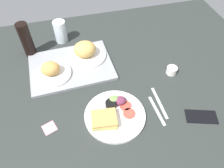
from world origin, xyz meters
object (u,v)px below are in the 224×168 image
(bread_plate_near, at_px, (52,71))
(drinking_glass, at_px, (60,32))
(cell_phone, at_px, (201,116))
(knife, at_px, (159,102))
(bread_plate_far, at_px, (86,51))
(plate_with_salad, at_px, (113,114))
(espresso_cup, at_px, (172,70))
(soda_bottle, at_px, (26,40))
(serving_tray, at_px, (71,66))
(sticky_note, at_px, (49,128))
(fork, at_px, (157,110))

(bread_plate_near, xyz_separation_m, drinking_glass, (0.08, 0.30, 0.02))
(cell_phone, bearing_deg, knife, 159.37)
(bread_plate_near, distance_m, bread_plate_far, 0.22)
(drinking_glass, bearing_deg, bread_plate_far, -59.98)
(bread_plate_near, distance_m, cell_phone, 0.77)
(plate_with_salad, bearing_deg, espresso_cup, 26.53)
(bread_plate_near, bearing_deg, soda_bottle, 116.93)
(bread_plate_far, relative_size, cell_phone, 1.51)
(serving_tray, height_order, knife, serving_tray)
(serving_tray, relative_size, soda_bottle, 2.16)
(soda_bottle, bearing_deg, serving_tray, -38.36)
(bread_plate_near, height_order, espresso_cup, bread_plate_near)
(serving_tray, height_order, cell_phone, serving_tray)
(soda_bottle, relative_size, cell_phone, 1.45)
(drinking_glass, height_order, sticky_note, drinking_glass)
(drinking_glass, bearing_deg, sticky_note, -101.17)
(fork, bearing_deg, bread_plate_near, 50.30)
(soda_bottle, bearing_deg, knife, -41.07)
(espresso_cup, height_order, fork, espresso_cup)
(bread_plate_near, xyz_separation_m, sticky_note, (-0.04, -0.31, -0.04))
(serving_tray, xyz_separation_m, fork, (0.35, -0.39, -0.01))
(drinking_glass, relative_size, cell_phone, 0.95)
(fork, bearing_deg, bread_plate_far, 27.63)
(bread_plate_far, xyz_separation_m, drinking_glass, (-0.12, 0.21, 0.01))
(serving_tray, bearing_deg, plate_with_salad, -68.12)
(serving_tray, distance_m, plate_with_salad, 0.40)
(soda_bottle, height_order, fork, soda_bottle)
(bread_plate_far, distance_m, plate_with_salad, 0.42)
(bread_plate_near, bearing_deg, plate_with_salad, -51.78)
(plate_with_salad, xyz_separation_m, espresso_cup, (0.38, 0.19, 0.00))
(bread_plate_near, distance_m, drinking_glass, 0.31)
(bread_plate_far, bearing_deg, plate_with_salad, -82.72)
(bread_plate_near, xyz_separation_m, cell_phone, (0.65, -0.43, -0.04))
(fork, xyz_separation_m, knife, (0.03, 0.04, 0.00))
(serving_tray, bearing_deg, cell_phone, -41.30)
(fork, xyz_separation_m, cell_phone, (0.19, -0.08, 0.00))
(bread_plate_far, distance_m, sticky_note, 0.48)
(bread_plate_far, height_order, plate_with_salad, bread_plate_far)
(drinking_glass, bearing_deg, knife, -56.06)
(drinking_glass, xyz_separation_m, espresso_cup, (0.55, -0.43, -0.05))
(serving_tray, xyz_separation_m, drinking_glass, (-0.02, 0.26, 0.06))
(espresso_cup, distance_m, fork, 0.27)
(serving_tray, xyz_separation_m, sticky_note, (-0.15, -0.36, -0.01))
(bread_plate_near, relative_size, cell_phone, 1.33)
(bread_plate_near, distance_m, sticky_note, 0.32)
(soda_bottle, height_order, sticky_note, soda_bottle)
(plate_with_salad, relative_size, drinking_glass, 2.07)
(serving_tray, distance_m, espresso_cup, 0.55)
(knife, bearing_deg, serving_tray, 47.74)
(espresso_cup, height_order, cell_phone, espresso_cup)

